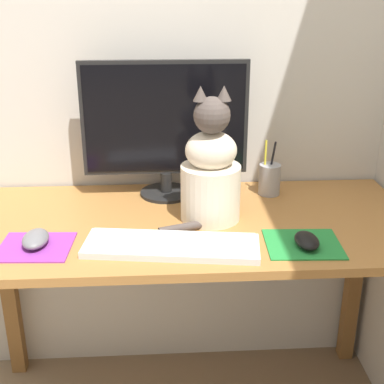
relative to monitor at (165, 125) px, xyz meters
The scene contains 10 objects.
wall_back 0.32m from the monitor, 64.37° to the left, with size 7.00×0.04×2.50m.
desk 0.40m from the monitor, 73.64° to the right, with size 1.34×0.61×0.73m.
monitor is the anchor object (origin of this frame).
keyboard 0.44m from the monitor, 88.95° to the right, with size 0.47×0.20×0.02m.
mousepad_left 0.55m from the monitor, 135.07° to the right, with size 0.20×0.18×0.00m.
mousepad_right 0.57m from the monitor, 46.55° to the right, with size 0.21×0.18×0.00m.
computer_mouse_left 0.53m from the monitor, 135.70° to the right, with size 0.07×0.11×0.04m.
computer_mouse_right 0.58m from the monitor, 47.30° to the right, with size 0.06×0.10×0.03m.
cat 0.25m from the monitor, 57.43° to the right, with size 0.24×0.21×0.39m.
pen_cup 0.38m from the monitor, ahead, with size 0.07×0.07×0.18m.
Camera 1 is at (-0.08, -1.42, 1.39)m, focal length 50.00 mm.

